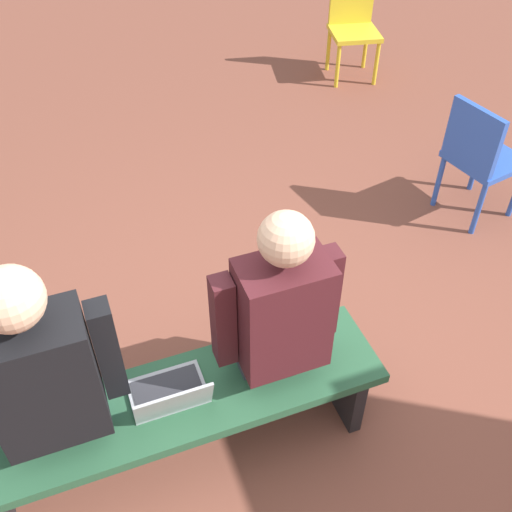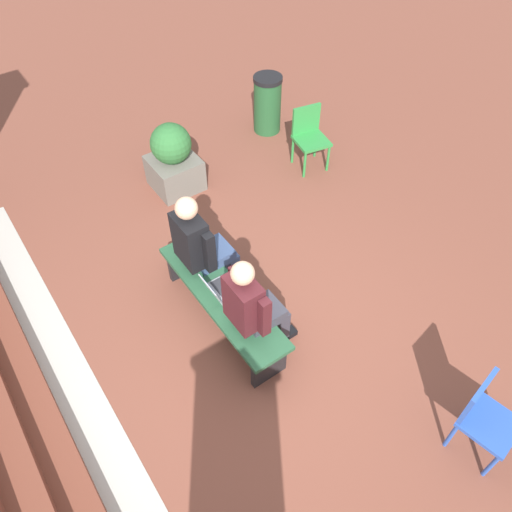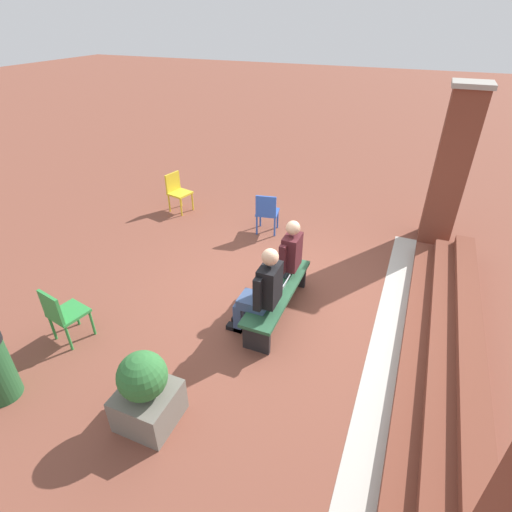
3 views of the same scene
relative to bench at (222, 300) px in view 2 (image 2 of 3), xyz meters
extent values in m
plane|color=brown|center=(-0.39, -0.04, -0.35)|extent=(60.00, 60.00, 0.00)
cube|color=#B7B2A8|center=(0.00, 1.57, -0.35)|extent=(6.28, 0.40, 0.01)
cube|color=brown|center=(0.00, 2.22, -0.28)|extent=(5.48, 0.90, 0.15)
cube|color=#285638|center=(0.00, 0.00, 0.07)|extent=(1.80, 0.44, 0.05)
cube|color=black|center=(-0.80, 0.00, -0.15)|extent=(0.06, 0.37, 0.40)
cube|color=black|center=(0.80, 0.00, -0.15)|extent=(0.06, 0.37, 0.40)
cube|color=#383842|center=(-0.46, -0.17, 0.15)|extent=(0.32, 0.37, 0.13)
cube|color=#383842|center=(-0.54, -0.35, -0.13)|extent=(0.10, 0.11, 0.45)
cube|color=black|center=(-0.54, -0.41, -0.32)|extent=(0.10, 0.22, 0.07)
cube|color=#383842|center=(-0.37, -0.35, -0.13)|extent=(0.10, 0.11, 0.45)
cube|color=black|center=(-0.37, -0.41, -0.32)|extent=(0.10, 0.22, 0.07)
cube|color=#47191E|center=(-0.46, 0.04, 0.48)|extent=(0.36, 0.22, 0.52)
cube|color=navy|center=(-0.46, -0.08, 0.44)|extent=(0.05, 0.01, 0.31)
cube|color=#47191E|center=(-0.68, -0.03, 0.46)|extent=(0.08, 0.09, 0.45)
cube|color=#47191E|center=(-0.23, -0.03, 0.46)|extent=(0.08, 0.09, 0.45)
sphere|color=#DBAD89|center=(-0.46, 0.04, 0.87)|extent=(0.21, 0.21, 0.21)
cube|color=#384C75|center=(0.46, -0.18, 0.15)|extent=(0.34, 0.39, 0.14)
cube|color=#384C75|center=(0.37, -0.37, -0.13)|extent=(0.11, 0.12, 0.45)
cube|color=black|center=(0.37, -0.43, -0.32)|extent=(0.11, 0.24, 0.07)
cube|color=#384C75|center=(0.55, -0.37, -0.13)|extent=(0.11, 0.12, 0.45)
cube|color=black|center=(0.55, -0.43, -0.32)|extent=(0.11, 0.24, 0.07)
cube|color=black|center=(0.46, 0.04, 0.50)|extent=(0.37, 0.24, 0.55)
cube|color=black|center=(0.22, -0.03, 0.48)|extent=(0.09, 0.10, 0.47)
cube|color=black|center=(0.69, -0.03, 0.48)|extent=(0.09, 0.10, 0.47)
sphere|color=#DBAD89|center=(0.46, 0.04, 0.91)|extent=(0.22, 0.22, 0.22)
cube|color=#9EA0A5|center=(0.03, -0.04, 0.11)|extent=(0.32, 0.22, 0.02)
cube|color=#2D2D33|center=(0.03, -0.05, 0.12)|extent=(0.29, 0.15, 0.00)
cube|color=#9EA0A5|center=(0.03, 0.10, 0.21)|extent=(0.32, 0.07, 0.19)
cube|color=#33519E|center=(0.03, 0.09, 0.21)|extent=(0.28, 0.06, 0.17)
cube|color=#2D893D|center=(1.52, -2.41, 0.07)|extent=(0.49, 0.49, 0.04)
cube|color=#2D893D|center=(1.71, -2.44, 0.29)|extent=(0.12, 0.40, 0.40)
cylinder|color=#2D893D|center=(1.38, -2.20, -0.15)|extent=(0.04, 0.04, 0.40)
cylinder|color=#2D893D|center=(1.31, -2.55, -0.15)|extent=(0.04, 0.04, 0.40)
cylinder|color=#2D893D|center=(1.73, -2.27, -0.15)|extent=(0.04, 0.04, 0.40)
cylinder|color=#2D893D|center=(1.66, -2.62, -0.15)|extent=(0.04, 0.04, 0.40)
cube|color=#2D56B7|center=(-2.37, -1.08, 0.07)|extent=(0.49, 0.49, 0.04)
cube|color=#2D56B7|center=(-2.18, -1.04, 0.29)|extent=(0.11, 0.40, 0.40)
cylinder|color=#2D56B7|center=(-2.58, -0.93, -0.15)|extent=(0.04, 0.04, 0.40)
cylinder|color=#2D56B7|center=(-2.51, -1.29, -0.15)|extent=(0.04, 0.04, 0.40)
cylinder|color=#2D56B7|center=(-2.23, -0.87, -0.15)|extent=(0.04, 0.04, 0.40)
cylinder|color=#2D56B7|center=(-2.16, -1.22, -0.15)|extent=(0.04, 0.04, 0.40)
cube|color=#6B665B|center=(2.21, -0.67, -0.13)|extent=(0.60, 0.60, 0.44)
sphere|color=#2D6B33|center=(2.21, -0.67, 0.33)|extent=(0.52, 0.52, 0.52)
cylinder|color=#23562D|center=(2.60, -2.46, 0.05)|extent=(0.40, 0.40, 0.80)
cylinder|color=black|center=(2.60, -2.46, 0.48)|extent=(0.42, 0.42, 0.06)
camera|label=1|loc=(0.20, 1.47, 2.24)|focal=42.00mm
camera|label=2|loc=(-2.68, 1.47, 3.99)|focal=35.00mm
camera|label=3|loc=(4.35, 1.47, 3.51)|focal=28.00mm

